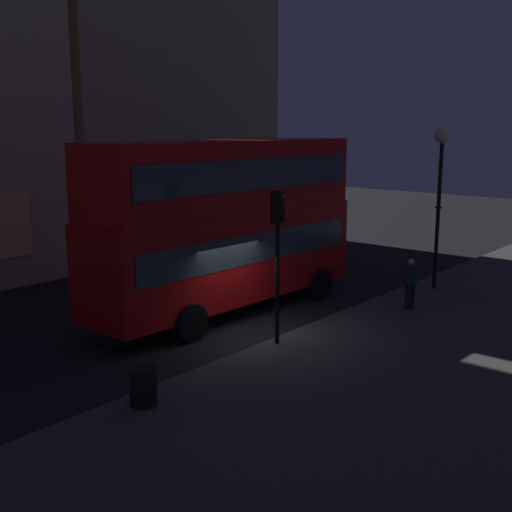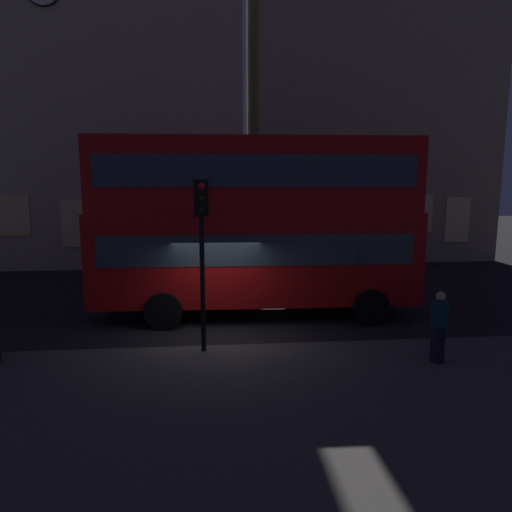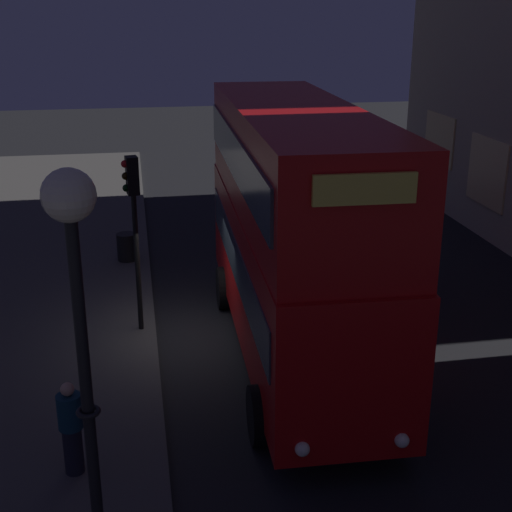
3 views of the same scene
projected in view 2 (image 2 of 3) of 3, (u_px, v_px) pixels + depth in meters
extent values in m
plane|color=black|center=(217.00, 338.00, 12.64)|extent=(80.00, 80.00, 0.00)
cube|color=#423F3D|center=(221.00, 461.00, 6.99)|extent=(44.00, 9.66, 0.12)
cube|color=tan|center=(100.00, 79.00, 24.29)|extent=(14.51, 7.56, 18.93)
cube|color=#E5C67F|center=(2.00, 216.00, 21.32)|extent=(2.48, 0.06, 1.85)
cube|color=#F2D18C|center=(89.00, 223.00, 21.73)|extent=(2.48, 0.06, 2.20)
cube|color=#F2D18C|center=(172.00, 220.00, 22.05)|extent=(2.48, 0.06, 2.40)
cube|color=tan|center=(360.00, 108.00, 26.77)|extent=(12.51, 8.54, 16.63)
cube|color=#E5C67F|center=(304.00, 220.00, 23.17)|extent=(1.28, 0.06, 2.30)
cube|color=#F2D18C|center=(343.00, 213.00, 23.30)|extent=(1.28, 0.06, 2.55)
cube|color=#F2D18C|center=(382.00, 215.00, 23.49)|extent=(1.28, 0.06, 2.10)
cube|color=#F2D18C|center=(420.00, 213.00, 23.66)|extent=(1.28, 0.06, 1.90)
cube|color=#F9E09E|center=(457.00, 220.00, 23.89)|extent=(1.28, 0.06, 2.29)
cube|color=#B20F0F|center=(255.00, 255.00, 14.46)|extent=(9.90, 2.73, 2.76)
cube|color=#B20F0F|center=(255.00, 175.00, 14.06)|extent=(9.70, 2.68, 2.17)
cube|color=#2D3842|center=(255.00, 244.00, 14.40)|extent=(9.11, 2.77, 0.90)
cube|color=#2D3842|center=(255.00, 171.00, 14.04)|extent=(9.11, 2.77, 0.90)
cube|color=#F2D84C|center=(413.00, 155.00, 14.27)|extent=(0.12, 1.48, 0.44)
sphere|color=white|center=(399.00, 280.00, 15.73)|extent=(0.24, 0.24, 0.24)
sphere|color=white|center=(418.00, 291.00, 14.15)|extent=(0.24, 0.24, 0.24)
cylinder|color=black|center=(348.00, 287.00, 16.16)|extent=(1.09, 0.27, 1.08)
cylinder|color=black|center=(371.00, 307.00, 13.63)|extent=(1.09, 0.27, 1.08)
cylinder|color=black|center=(173.00, 290.00, 15.78)|extent=(1.09, 0.27, 1.08)
cylinder|color=black|center=(163.00, 311.00, 13.25)|extent=(1.09, 0.27, 1.08)
cylinder|color=black|center=(203.00, 285.00, 11.09)|extent=(0.12, 0.12, 3.29)
cube|color=black|center=(201.00, 198.00, 10.75)|extent=(0.36, 0.30, 0.85)
sphere|color=red|center=(202.00, 186.00, 10.57)|extent=(0.17, 0.17, 0.17)
sphere|color=black|center=(202.00, 198.00, 10.61)|extent=(0.17, 0.17, 0.17)
sphere|color=black|center=(202.00, 210.00, 10.66)|extent=(0.17, 0.17, 0.17)
cylinder|color=black|center=(438.00, 344.00, 10.60)|extent=(0.32, 0.32, 0.84)
cylinder|color=#0F2D3D|center=(440.00, 314.00, 10.49)|extent=(0.40, 0.40, 0.59)
sphere|color=tan|center=(441.00, 296.00, 10.42)|extent=(0.22, 0.22, 0.22)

